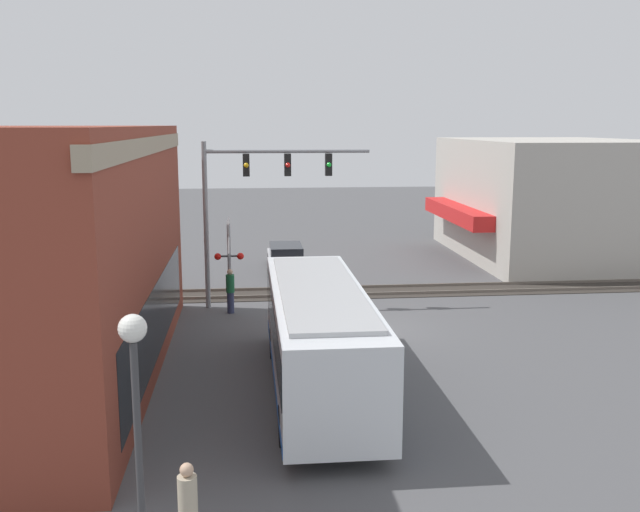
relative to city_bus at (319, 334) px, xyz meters
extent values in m
plane|color=#4C4C4F|center=(5.91, -2.80, -1.69)|extent=(120.00, 120.00, 0.00)
cube|color=gray|center=(2.12, 4.85, 5.20)|extent=(16.37, 0.36, 0.50)
cube|color=black|center=(2.12, 4.75, 0.01)|extent=(13.59, 0.12, 2.20)
cube|color=#B2ADA3|center=(19.55, -15.13, 1.64)|extent=(13.78, 9.67, 6.65)
cube|color=red|center=(19.55, -9.75, 0.91)|extent=(9.64, 1.20, 0.80)
cube|color=silver|center=(0.01, 0.00, -0.01)|extent=(10.45, 2.55, 2.51)
cube|color=black|center=(0.01, 0.00, 0.37)|extent=(10.24, 2.59, 1.06)
cube|color=#194CA5|center=(0.01, 0.00, -1.09)|extent=(10.24, 2.58, 0.24)
cube|color=#A5A8AA|center=(0.01, 0.00, 1.31)|extent=(8.88, 2.17, 0.12)
cylinder|color=black|center=(3.03, 0.00, -1.19)|extent=(1.00, 2.57, 1.00)
cylinder|color=black|center=(-3.41, 0.00, -1.19)|extent=(1.00, 2.57, 1.00)
cylinder|color=gray|center=(9.78, 3.62, 1.73)|extent=(0.20, 0.20, 6.83)
cylinder|color=gray|center=(9.78, 0.29, 4.74)|extent=(0.16, 6.67, 0.16)
cube|color=black|center=(9.78, 1.96, 4.19)|extent=(0.30, 0.27, 0.90)
sphere|color=yellow|center=(9.62, 1.96, 4.19)|extent=(0.20, 0.20, 0.20)
cube|color=black|center=(9.78, 0.29, 4.19)|extent=(0.30, 0.27, 0.90)
sphere|color=red|center=(9.62, 0.29, 4.19)|extent=(0.20, 0.20, 0.20)
cube|color=black|center=(9.78, -1.38, 4.19)|extent=(0.30, 0.27, 0.90)
sphere|color=green|center=(9.62, -1.38, 4.19)|extent=(0.20, 0.20, 0.20)
cylinder|color=gray|center=(9.05, 2.70, 0.11)|extent=(0.14, 0.14, 3.60)
cube|color=white|center=(9.05, 2.70, 1.41)|extent=(1.41, 0.06, 1.41)
cube|color=white|center=(9.05, 2.70, 1.41)|extent=(1.41, 0.06, 1.41)
cylinder|color=#38383A|center=(9.05, 2.70, 0.61)|extent=(0.08, 0.90, 0.08)
sphere|color=red|center=(9.00, 2.25, 0.61)|extent=(0.28, 0.28, 0.28)
sphere|color=red|center=(9.00, 3.15, 0.61)|extent=(0.28, 0.28, 0.28)
cylinder|color=#38383A|center=(-8.61, 3.68, 0.44)|extent=(0.12, 0.12, 4.25)
sphere|color=white|center=(-8.61, 3.68, 2.78)|extent=(0.44, 0.44, 0.44)
cube|color=#332D28|center=(11.91, -2.80, -1.67)|extent=(2.60, 60.00, 0.03)
cube|color=#6B6056|center=(11.20, -2.80, -1.61)|extent=(0.07, 60.00, 0.15)
cube|color=#6B6056|center=(12.63, -2.80, -1.61)|extent=(0.07, 60.00, 0.15)
cube|color=#B7B7BC|center=(17.28, 0.00, -1.19)|extent=(4.80, 1.80, 0.49)
cube|color=black|center=(17.04, 0.00, -0.63)|extent=(2.64, 1.62, 0.61)
cylinder|color=black|center=(18.77, 0.00, -1.37)|extent=(0.64, 1.82, 0.64)
cylinder|color=black|center=(15.80, 0.00, -1.37)|extent=(0.64, 1.82, 0.64)
cylinder|color=#2D3351|center=(8.88, 2.68, -1.26)|extent=(0.28, 0.28, 0.86)
cylinder|color=#195933|center=(8.88, 2.68, -0.48)|extent=(0.34, 0.34, 0.71)
sphere|color=tan|center=(8.88, 2.68, 0.00)|extent=(0.23, 0.23, 0.23)
cylinder|color=#B2A58C|center=(-7.81, 3.03, -0.44)|extent=(0.34, 0.34, 0.73)
sphere|color=tan|center=(-7.81, 3.03, 0.05)|extent=(0.24, 0.24, 0.24)
camera|label=1|loc=(-19.18, 1.91, 5.81)|focal=40.00mm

